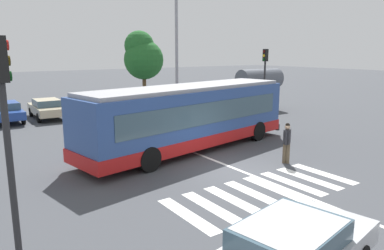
{
  "coord_description": "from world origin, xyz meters",
  "views": [
    {
      "loc": [
        -9.11,
        -10.19,
        4.62
      ],
      "look_at": [
        0.13,
        3.18,
        1.3
      ],
      "focal_mm": 33.95,
      "sensor_mm": 36.0,
      "label": 1
    }
  ],
  "objects_px": {
    "pedestrian_crossing_street": "(287,141)",
    "parked_car_teal": "(120,102)",
    "bus_stop_shelter": "(259,80)",
    "twin_arm_street_lamp": "(176,29)",
    "city_transit_bus": "(190,117)",
    "traffic_light_far_corner": "(265,71)",
    "parked_car_champagne": "(47,107)",
    "foreground_sedan": "(291,250)",
    "background_tree_right": "(142,56)",
    "parked_car_blue": "(5,111)",
    "traffic_light_near_corner": "(5,119)",
    "parked_car_silver": "(85,105)"
  },
  "relations": [
    {
      "from": "pedestrian_crossing_street",
      "to": "traffic_light_near_corner",
      "type": "height_order",
      "value": "traffic_light_near_corner"
    },
    {
      "from": "pedestrian_crossing_street",
      "to": "parked_car_champagne",
      "type": "bearing_deg",
      "value": 108.86
    },
    {
      "from": "bus_stop_shelter",
      "to": "background_tree_right",
      "type": "distance_m",
      "value": 11.74
    },
    {
      "from": "background_tree_right",
      "to": "parked_car_champagne",
      "type": "bearing_deg",
      "value": -154.33
    },
    {
      "from": "traffic_light_near_corner",
      "to": "background_tree_right",
      "type": "bearing_deg",
      "value": 57.23
    },
    {
      "from": "parked_car_blue",
      "to": "parked_car_champagne",
      "type": "height_order",
      "value": "same"
    },
    {
      "from": "pedestrian_crossing_street",
      "to": "traffic_light_far_corner",
      "type": "distance_m",
      "value": 12.92
    },
    {
      "from": "city_transit_bus",
      "to": "background_tree_right",
      "type": "distance_m",
      "value": 18.58
    },
    {
      "from": "foreground_sedan",
      "to": "parked_car_champagne",
      "type": "bearing_deg",
      "value": 88.44
    },
    {
      "from": "parked_car_silver",
      "to": "traffic_light_near_corner",
      "type": "relative_size",
      "value": 0.92
    },
    {
      "from": "background_tree_right",
      "to": "city_transit_bus",
      "type": "bearing_deg",
      "value": -110.29
    },
    {
      "from": "city_transit_bus",
      "to": "bus_stop_shelter",
      "type": "distance_m",
      "value": 13.03
    },
    {
      "from": "parked_car_blue",
      "to": "parked_car_silver",
      "type": "bearing_deg",
      "value": -5.3
    },
    {
      "from": "city_transit_bus",
      "to": "pedestrian_crossing_street",
      "type": "xyz_separation_m",
      "value": [
        2.09,
        -4.05,
        -0.62
      ]
    },
    {
      "from": "foreground_sedan",
      "to": "parked_car_blue",
      "type": "xyz_separation_m",
      "value": [
        -2.03,
        22.16,
        0.0
      ]
    },
    {
      "from": "city_transit_bus",
      "to": "twin_arm_street_lamp",
      "type": "distance_m",
      "value": 8.84
    },
    {
      "from": "parked_car_champagne",
      "to": "background_tree_right",
      "type": "bearing_deg",
      "value": 25.67
    },
    {
      "from": "traffic_light_far_corner",
      "to": "bus_stop_shelter",
      "type": "xyz_separation_m",
      "value": [
        0.65,
        1.17,
        -0.78
      ]
    },
    {
      "from": "foreground_sedan",
      "to": "twin_arm_street_lamp",
      "type": "relative_size",
      "value": 0.48
    },
    {
      "from": "foreground_sedan",
      "to": "bus_stop_shelter",
      "type": "distance_m",
      "value": 22.39
    },
    {
      "from": "pedestrian_crossing_street",
      "to": "bus_stop_shelter",
      "type": "relative_size",
      "value": 0.44
    },
    {
      "from": "bus_stop_shelter",
      "to": "twin_arm_street_lamp",
      "type": "bearing_deg",
      "value": 179.31
    },
    {
      "from": "pedestrian_crossing_street",
      "to": "twin_arm_street_lamp",
      "type": "xyz_separation_m",
      "value": [
        1.46,
        10.81,
        5.07
      ]
    },
    {
      "from": "parked_car_blue",
      "to": "twin_arm_street_lamp",
      "type": "height_order",
      "value": "twin_arm_street_lamp"
    },
    {
      "from": "parked_car_teal",
      "to": "background_tree_right",
      "type": "height_order",
      "value": "background_tree_right"
    },
    {
      "from": "background_tree_right",
      "to": "pedestrian_crossing_street",
      "type": "bearing_deg",
      "value": -101.39
    },
    {
      "from": "city_transit_bus",
      "to": "background_tree_right",
      "type": "bearing_deg",
      "value": 69.71
    },
    {
      "from": "foreground_sedan",
      "to": "traffic_light_far_corner",
      "type": "distance_m",
      "value": 21.18
    },
    {
      "from": "foreground_sedan",
      "to": "background_tree_right",
      "type": "distance_m",
      "value": 29.03
    },
    {
      "from": "city_transit_bus",
      "to": "twin_arm_street_lamp",
      "type": "height_order",
      "value": "twin_arm_street_lamp"
    },
    {
      "from": "parked_car_champagne",
      "to": "foreground_sedan",
      "type": "bearing_deg",
      "value": -91.56
    },
    {
      "from": "parked_car_teal",
      "to": "parked_car_silver",
      "type": "bearing_deg",
      "value": -174.23
    },
    {
      "from": "parked_car_champagne",
      "to": "pedestrian_crossing_street",
      "type": "bearing_deg",
      "value": -71.14
    },
    {
      "from": "parked_car_champagne",
      "to": "parked_car_teal",
      "type": "distance_m",
      "value": 5.4
    },
    {
      "from": "parked_car_teal",
      "to": "bus_stop_shelter",
      "type": "xyz_separation_m",
      "value": [
        9.31,
        -5.71,
        1.65
      ]
    },
    {
      "from": "pedestrian_crossing_street",
      "to": "parked_car_teal",
      "type": "distance_m",
      "value": 16.43
    },
    {
      "from": "foreground_sedan",
      "to": "parked_car_blue",
      "type": "bearing_deg",
      "value": 95.23
    },
    {
      "from": "city_transit_bus",
      "to": "traffic_light_near_corner",
      "type": "xyz_separation_m",
      "value": [
        -8.48,
        -5.82,
        1.7
      ]
    },
    {
      "from": "city_transit_bus",
      "to": "traffic_light_far_corner",
      "type": "height_order",
      "value": "traffic_light_far_corner"
    },
    {
      "from": "twin_arm_street_lamp",
      "to": "parked_car_blue",
      "type": "bearing_deg",
      "value": 149.13
    },
    {
      "from": "traffic_light_far_corner",
      "to": "parked_car_blue",
      "type": "bearing_deg",
      "value": 157.02
    },
    {
      "from": "city_transit_bus",
      "to": "parked_car_teal",
      "type": "bearing_deg",
      "value": 81.54
    },
    {
      "from": "parked_car_champagne",
      "to": "twin_arm_street_lamp",
      "type": "relative_size",
      "value": 0.46
    },
    {
      "from": "twin_arm_street_lamp",
      "to": "background_tree_right",
      "type": "xyz_separation_m",
      "value": [
        2.83,
        10.49,
        -1.85
      ]
    },
    {
      "from": "city_transit_bus",
      "to": "traffic_light_far_corner",
      "type": "relative_size",
      "value": 2.46
    },
    {
      "from": "pedestrian_crossing_street",
      "to": "parked_car_blue",
      "type": "bearing_deg",
      "value": 116.45
    },
    {
      "from": "bus_stop_shelter",
      "to": "background_tree_right",
      "type": "height_order",
      "value": "background_tree_right"
    },
    {
      "from": "foreground_sedan",
      "to": "bus_stop_shelter",
      "type": "bearing_deg",
      "value": 46.71
    },
    {
      "from": "parked_car_teal",
      "to": "bus_stop_shelter",
      "type": "distance_m",
      "value": 11.05
    },
    {
      "from": "parked_car_blue",
      "to": "parked_car_teal",
      "type": "relative_size",
      "value": 1.0
    }
  ]
}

